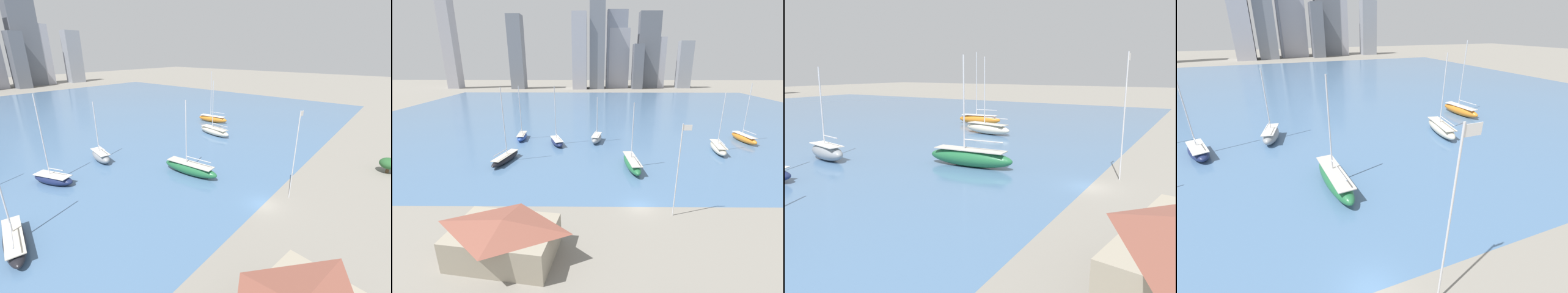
{
  "view_description": "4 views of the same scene",
  "coord_description": "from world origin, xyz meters",
  "views": [
    {
      "loc": [
        -30.76,
        -12.58,
        20.37
      ],
      "look_at": [
        4.87,
        16.28,
        3.62
      ],
      "focal_mm": 24.0,
      "sensor_mm": 36.0,
      "label": 1
    },
    {
      "loc": [
        -7.34,
        -33.57,
        20.57
      ],
      "look_at": [
        -7.73,
        11.66,
        5.46
      ],
      "focal_mm": 24.0,
      "sensor_mm": 36.0,
      "label": 2
    },
    {
      "loc": [
        -36.15,
        -9.32,
        11.19
      ],
      "look_at": [
        -1.18,
        11.67,
        3.04
      ],
      "focal_mm": 35.0,
      "sensor_mm": 36.0,
      "label": 3
    },
    {
      "loc": [
        -4.38,
        -11.73,
        17.23
      ],
      "look_at": [
        7.49,
        19.05,
        2.17
      ],
      "focal_mm": 24.0,
      "sensor_mm": 36.0,
      "label": 4
    }
  ],
  "objects": [
    {
      "name": "distant_city_skyline",
      "position": [
        -2.41,
        170.32,
        25.46
      ],
      "size": [
        180.29,
        24.57,
        69.9
      ],
      "color": "#A8A8B2",
      "rests_on": "ground_plane"
    },
    {
      "name": "sailboat_green",
      "position": [
        0.96,
        14.33,
        1.12
      ],
      "size": [
        3.31,
        10.93,
        12.97
      ],
      "rotation": [
        0.0,
        0.0,
        0.08
      ],
      "color": "#236B3D",
      "rests_on": "harbor_water"
    },
    {
      "name": "boat_shed",
      "position": [
        -16.58,
        -10.05,
        2.27
      ],
      "size": [
        11.72,
        8.52,
        4.55
      ],
      "rotation": [
        0.0,
        0.0,
        -0.14
      ],
      "color": "#9E937F",
      "rests_on": "ground_plane"
    },
    {
      "name": "sailboat_navy",
      "position": [
        -15.73,
        29.44,
        0.92
      ],
      "size": [
        4.92,
        7.99,
        14.58
      ],
      "rotation": [
        0.0,
        0.0,
        0.35
      ],
      "color": "#19234C",
      "rests_on": "harbor_water"
    },
    {
      "name": "sailboat_orange",
      "position": [
        32.97,
        32.32,
        1.08
      ],
      "size": [
        3.39,
        9.55,
        14.98
      ],
      "rotation": [
        0.0,
        0.0,
        0.13
      ],
      "color": "orange",
      "rests_on": "harbor_water"
    },
    {
      "name": "sailboat_blue",
      "position": [
        -25.74,
        34.02,
        0.92
      ],
      "size": [
        2.9,
        7.53,
        14.17
      ],
      "rotation": [
        0.0,
        0.0,
        0.08
      ],
      "color": "#284CA8",
      "rests_on": "harbor_water"
    },
    {
      "name": "sailboat_black",
      "position": [
        -25.13,
        17.61,
        0.91
      ],
      "size": [
        4.47,
        9.92,
        15.44
      ],
      "rotation": [
        0.0,
        0.0,
        -0.24
      ],
      "color": "black",
      "rests_on": "harbor_water"
    },
    {
      "name": "sailboat_cream",
      "position": [
        22.58,
        24.37,
        1.03
      ],
      "size": [
        4.12,
        9.92,
        13.61
      ],
      "rotation": [
        0.0,
        0.0,
        -0.17
      ],
      "color": "beige",
      "rests_on": "harbor_water"
    },
    {
      "name": "flag_pole",
      "position": [
        4.2,
        -2.09,
        7.03
      ],
      "size": [
        1.24,
        0.14,
        13.06
      ],
      "color": "silver",
      "rests_on": "ground_plane"
    },
    {
      "name": "ground_plane",
      "position": [
        0.0,
        0.0,
        0.0
      ],
      "size": [
        500.0,
        500.0,
        0.0
      ],
      "primitive_type": "plane",
      "color": "gray"
    },
    {
      "name": "harbor_water",
      "position": [
        0.0,
        70.0,
        0.0
      ],
      "size": [
        180.0,
        140.0,
        0.0
      ],
      "color": "#4C7099",
      "rests_on": "ground_plane"
    },
    {
      "name": "sailboat_gray",
      "position": [
        -5.63,
        31.72,
        1.1
      ],
      "size": [
        3.62,
        7.22,
        11.66
      ],
      "rotation": [
        0.0,
        0.0,
        -0.2
      ],
      "color": "gray",
      "rests_on": "harbor_water"
    }
  ]
}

